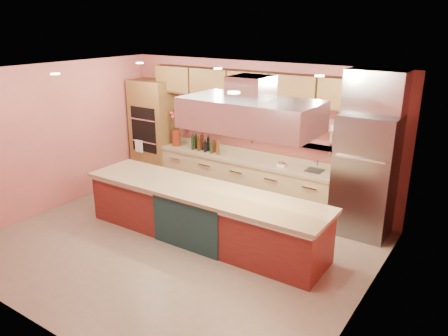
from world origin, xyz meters
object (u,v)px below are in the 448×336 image
Objects in this scene: refrigerator at (365,176)px; copper_kettle at (205,108)px; kitchen_scale at (282,164)px; flower_vase at (176,138)px; island at (202,214)px; green_canister at (233,111)px.

copper_kettle is at bearing 176.24° from refrigerator.
kitchen_scale is at bearing 179.63° from refrigerator.
kitchen_scale is at bearing 0.00° from flower_vase.
refrigerator reaches higher than island.
refrigerator reaches higher than green_canister.
island is at bearing -71.52° from green_canister.
refrigerator is 1.55m from kitchen_scale.
island is at bearing -41.18° from flower_vase.
island is 24.98× the size of green_canister.
copper_kettle is at bearing 170.42° from kitchen_scale.
island is 2.69m from flower_vase.
flower_vase is 0.95m from copper_kettle.
copper_kettle is 1.17× the size of green_canister.
island is at bearing -55.17° from copper_kettle.
refrigerator is 6.13× the size of flower_vase.
green_canister is (-2.80, 0.23, 0.75)m from refrigerator.
green_canister reaches higher than flower_vase.
copper_kettle is (-1.95, 0.22, 0.82)m from kitchen_scale.
green_canister reaches higher than island.
green_canister is (-0.65, 1.94, 1.35)m from island.
flower_vase is (-4.12, 0.01, 0.05)m from refrigerator.
kitchen_scale is (2.57, 0.00, -0.13)m from flower_vase.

